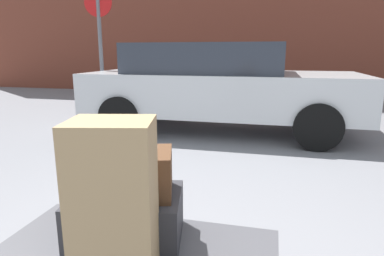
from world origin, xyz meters
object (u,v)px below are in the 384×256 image
object	(u,v)px
suitcase_tan_center	(114,205)
parked_car	(218,85)
bollard_kerb_near	(373,95)
no_parking_sign	(100,41)
duffel_bag_brown_topmost_pile	(125,173)
suitcase_charcoal_rear_left	(127,217)

from	to	relation	value
suitcase_tan_center	parked_car	xyz separation A→B (m)	(-0.29, 4.28, 0.07)
suitcase_tan_center	bollard_kerb_near	bearing A→B (deg)	55.50
bollard_kerb_near	no_parking_sign	world-z (taller)	no_parking_sign
duffel_bag_brown_topmost_pile	no_parking_sign	bearing A→B (deg)	103.59
suitcase_tan_center	parked_car	world-z (taller)	parked_car
parked_car	bollard_kerb_near	bearing A→B (deg)	41.47
bollard_kerb_near	duffel_bag_brown_topmost_pile	bearing A→B (deg)	-113.17
duffel_bag_brown_topmost_pile	bollard_kerb_near	size ratio (longest dim) A/B	0.67
suitcase_charcoal_rear_left	parked_car	bearing A→B (deg)	81.24
bollard_kerb_near	parked_car	bearing A→B (deg)	-138.53
suitcase_tan_center	suitcase_charcoal_rear_left	bearing A→B (deg)	94.27
no_parking_sign	duffel_bag_brown_topmost_pile	bearing A→B (deg)	-60.26
suitcase_charcoal_rear_left	duffel_bag_brown_topmost_pile	bearing A→B (deg)	0.00
suitcase_tan_center	duffel_bag_brown_topmost_pile	size ratio (longest dim) A/B	1.51
duffel_bag_brown_topmost_pile	parked_car	xyz separation A→B (m)	(-0.19, 3.98, 0.06)
suitcase_charcoal_rear_left	no_parking_sign	xyz separation A→B (m)	(-2.41, 4.21, 1.02)
suitcase_charcoal_rear_left	no_parking_sign	world-z (taller)	no_parking_sign
suitcase_charcoal_rear_left	no_parking_sign	bearing A→B (deg)	108.18
bollard_kerb_near	suitcase_tan_center	bearing A→B (deg)	-111.62
suitcase_charcoal_rear_left	suitcase_tan_center	world-z (taller)	suitcase_tan_center
suitcase_tan_center	duffel_bag_brown_topmost_pile	world-z (taller)	suitcase_tan_center
bollard_kerb_near	no_parking_sign	bearing A→B (deg)	-154.84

